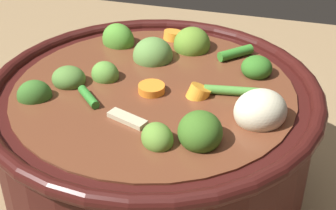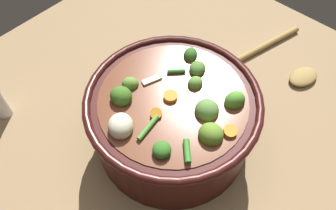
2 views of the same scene
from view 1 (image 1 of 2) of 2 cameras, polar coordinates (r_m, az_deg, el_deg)
ground_plane at (r=0.57m, az=-1.45°, el=-10.36°), size 1.10×1.10×0.00m
cooking_pot at (r=0.52m, az=-1.53°, el=-4.11°), size 0.33×0.33×0.17m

